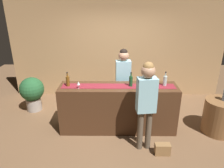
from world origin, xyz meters
TOP-DOWN VIEW (x-y plane):
  - ground_plane at (0.00, 0.00)m, footprint 10.00×10.00m
  - back_wall at (0.00, 1.90)m, footprint 6.00×0.12m
  - bar_counter at (0.00, 0.00)m, footprint 2.45×0.60m
  - counter_runner_cloth at (0.00, 0.00)m, footprint 2.33×0.28m
  - wine_bottle_clear at (0.96, 0.04)m, footprint 0.07×0.07m
  - wine_bottle_green at (0.25, 0.01)m, footprint 0.07×0.07m
  - wine_bottle_amber at (-1.04, 0.00)m, footprint 0.07×0.07m
  - wine_glass_near_customer at (0.77, 0.01)m, footprint 0.07×0.07m
  - wine_glass_mid_counter at (0.62, 0.05)m, footprint 0.07×0.07m
  - wine_glass_far_end at (-0.80, -0.12)m, footprint 0.07×0.07m
  - bartender at (0.12, 0.58)m, footprint 0.35×0.23m
  - customer_sipping at (0.48, -0.67)m, footprint 0.36×0.24m
  - round_side_table at (2.16, -0.11)m, footprint 0.68×0.68m
  - potted_plant_tall at (-2.16, 0.84)m, footprint 0.60×0.60m
  - handbag at (0.81, -0.85)m, footprint 0.28×0.14m

SIDE VIEW (x-z plane):
  - ground_plane at x=0.00m, z-range 0.00..0.00m
  - handbag at x=0.81m, z-range 0.00..0.22m
  - round_side_table at x=2.16m, z-range 0.00..0.74m
  - bar_counter at x=0.00m, z-range 0.00..1.01m
  - potted_plant_tall at x=-2.16m, z-range 0.07..0.95m
  - counter_runner_cloth at x=0.00m, z-range 1.01..1.02m
  - bartender at x=0.12m, z-range 0.19..1.86m
  - customer_sipping at x=0.48m, z-range 0.21..1.93m
  - wine_glass_near_customer at x=0.77m, z-range 1.05..1.19m
  - wine_glass_mid_counter at x=0.62m, z-range 1.05..1.19m
  - wine_glass_far_end at x=-0.80m, z-range 1.05..1.19m
  - wine_bottle_clear at x=0.96m, z-range 0.97..1.28m
  - wine_bottle_green at x=0.25m, z-range 0.97..1.28m
  - wine_bottle_amber at x=-1.04m, z-range 0.97..1.28m
  - back_wall at x=0.00m, z-range 0.00..2.90m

